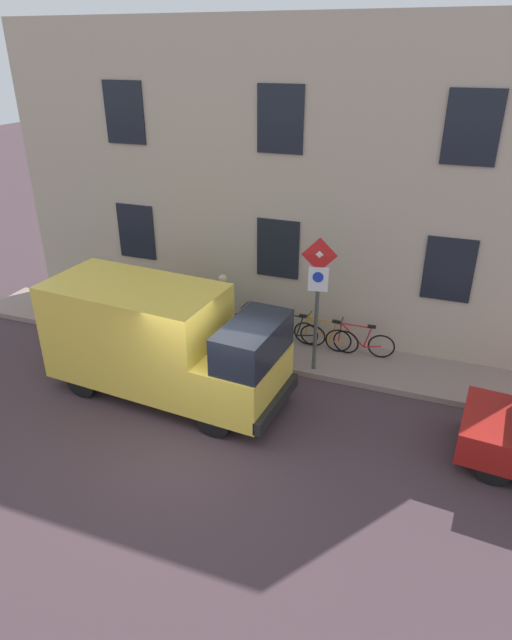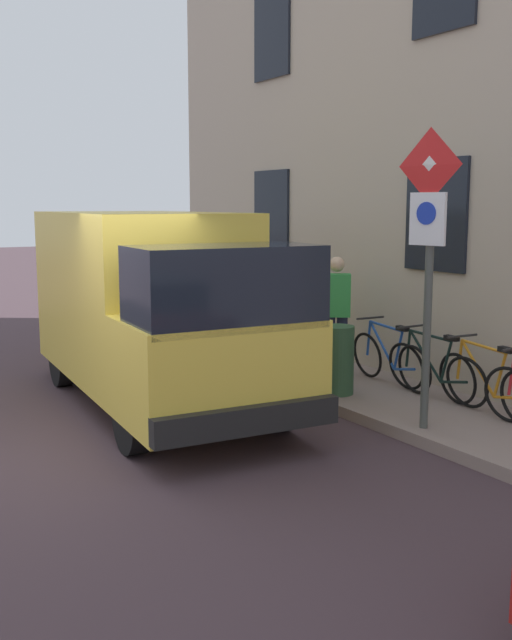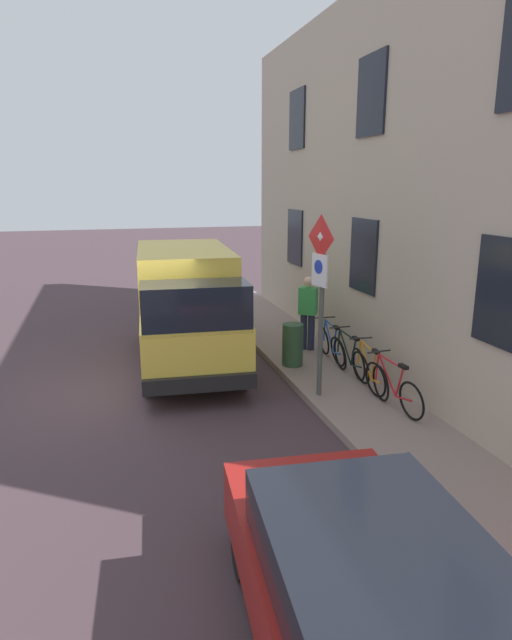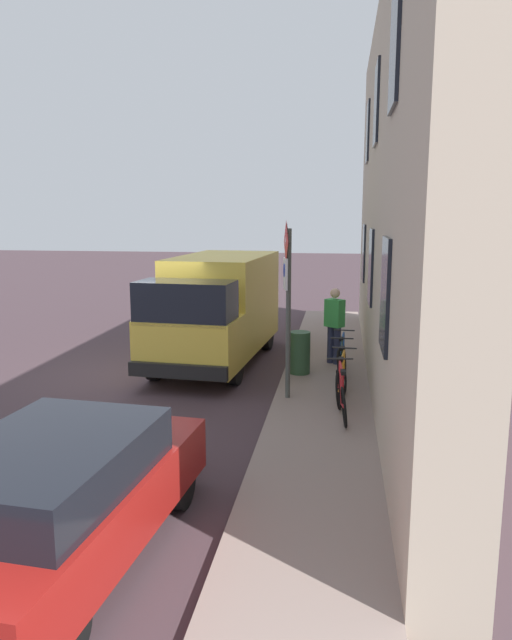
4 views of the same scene
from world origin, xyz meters
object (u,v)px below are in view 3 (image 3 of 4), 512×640
(bicycle_black, at_px, (349,357))
(litter_bin, at_px, (293,345))
(delivery_van, at_px, (187,304))
(bicycle_red, at_px, (393,387))
(bicycle_orange, at_px, (369,371))
(parked_hatchback, at_px, (372,603))
(bicycle_blue, at_px, (332,345))
(sign_post_stacked, at_px, (320,281))
(pedestrian, at_px, (308,311))

(bicycle_black, relative_size, litter_bin, 1.90)
(delivery_van, relative_size, bicycle_red, 3.19)
(delivery_van, xyz_separation_m, bicycle_orange, (2.93, -2.97, -0.82))
(parked_hatchback, distance_m, litter_bin, 7.37)
(parked_hatchback, height_order, bicycle_black, parked_hatchback)
(bicycle_orange, relative_size, bicycle_black, 1.00)
(bicycle_black, height_order, bicycle_blue, same)
(sign_post_stacked, xyz_separation_m, bicycle_red, (1.02, -0.88, -1.74))
(parked_hatchback, distance_m, pedestrian, 8.49)
(parked_hatchback, height_order, bicycle_blue, parked_hatchback)
(delivery_van, relative_size, pedestrian, 3.18)
(delivery_van, bearing_deg, bicycle_black, 58.53)
(bicycle_black, relative_size, bicycle_blue, 1.00)
(bicycle_red, distance_m, bicycle_orange, 0.86)
(bicycle_red, xyz_separation_m, bicycle_black, (0.00, 1.72, 0.00))
(sign_post_stacked, relative_size, pedestrian, 1.82)
(bicycle_orange, distance_m, bicycle_black, 0.86)
(sign_post_stacked, xyz_separation_m, pedestrian, (0.84, 2.68, -1.19))
(bicycle_blue, bearing_deg, sign_post_stacked, 153.09)
(litter_bin, bearing_deg, parked_hatchback, -104.99)
(sign_post_stacked, distance_m, litter_bin, 2.40)
(parked_hatchback, xyz_separation_m, pedestrian, (2.61, 8.07, 0.34))
(bicycle_black, bearing_deg, bicycle_orange, 179.42)
(bicycle_red, bearing_deg, litter_bin, 14.15)
(bicycle_orange, distance_m, bicycle_blue, 1.72)
(bicycle_orange, distance_m, pedestrian, 2.76)
(bicycle_blue, xyz_separation_m, litter_bin, (-0.89, 0.02, 0.08))
(bicycle_red, height_order, bicycle_black, same)
(bicycle_black, xyz_separation_m, litter_bin, (-0.89, 0.88, 0.08))
(pedestrian, relative_size, litter_bin, 1.91)
(parked_hatchback, distance_m, bicycle_blue, 7.62)
(parked_hatchback, bearing_deg, litter_bin, -10.24)
(sign_post_stacked, distance_m, bicycle_black, 2.19)
(bicycle_red, relative_size, litter_bin, 1.90)
(sign_post_stacked, distance_m, delivery_van, 3.64)
(bicycle_orange, bearing_deg, litter_bin, 31.84)
(bicycle_black, distance_m, pedestrian, 1.93)
(sign_post_stacked, height_order, bicycle_red, sign_post_stacked)
(sign_post_stacked, height_order, bicycle_blue, sign_post_stacked)
(bicycle_red, relative_size, bicycle_orange, 1.00)
(bicycle_orange, distance_m, litter_bin, 1.95)
(sign_post_stacked, height_order, bicycle_orange, sign_post_stacked)
(sign_post_stacked, xyz_separation_m, litter_bin, (0.14, 1.72, -1.67))
(bicycle_red, distance_m, bicycle_blue, 2.57)
(parked_hatchback, bearing_deg, bicycle_red, -26.96)
(bicycle_red, height_order, litter_bin, litter_bin)
(litter_bin, bearing_deg, bicycle_red, -71.18)
(delivery_van, distance_m, bicycle_orange, 4.25)
(sign_post_stacked, distance_m, bicycle_red, 2.20)
(bicycle_red, xyz_separation_m, bicycle_blue, (0.00, 2.57, 0.00))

